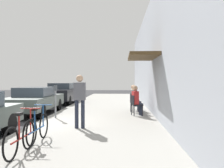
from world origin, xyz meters
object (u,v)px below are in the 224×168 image
(parking_meter, at_px, (56,99))
(cafe_chair_1, at_px, (134,102))
(cafe_chair_0, at_px, (135,104))
(bicycle_0, at_px, (37,128))
(seated_patron_1, at_px, (135,98))
(bicycle_1, at_px, (22,136))
(parked_car_2, at_px, (62,93))
(seated_patron_0, at_px, (137,99))
(parked_car_1, at_px, (35,100))
(cafe_chair_2, at_px, (133,100))
(seated_patron_2, at_px, (134,96))
(pedestrian_standing, at_px, (80,97))

(parking_meter, xyz_separation_m, cafe_chair_1, (3.25, 1.79, -0.26))
(parking_meter, distance_m, cafe_chair_0, 3.36)
(bicycle_0, height_order, seated_patron_1, seated_patron_1)
(bicycle_0, distance_m, bicycle_1, 0.82)
(parked_car_2, xyz_separation_m, seated_patron_1, (4.86, -5.41, 0.06))
(seated_patron_0, xyz_separation_m, seated_patron_1, (-0.00, 0.99, 0.00))
(parked_car_1, height_order, cafe_chair_2, parked_car_1)
(parked_car_1, relative_size, cafe_chair_2, 5.06)
(bicycle_0, xyz_separation_m, seated_patron_2, (2.70, 6.53, 0.34))
(parked_car_1, distance_m, cafe_chair_0, 4.93)
(bicycle_1, distance_m, pedestrian_standing, 2.84)
(cafe_chair_0, bearing_deg, seated_patron_2, 88.23)
(seated_patron_2, bearing_deg, bicycle_0, -112.48)
(seated_patron_0, height_order, cafe_chair_2, seated_patron_0)
(parked_car_2, distance_m, bicycle_1, 12.09)
(bicycle_0, distance_m, seated_patron_1, 6.29)
(parking_meter, distance_m, pedestrian_standing, 2.44)
(parked_car_1, distance_m, parked_car_2, 5.32)
(parking_meter, distance_m, seated_patron_1, 3.77)
(parking_meter, height_order, cafe_chair_2, parking_meter)
(seated_patron_0, bearing_deg, seated_patron_1, 90.01)
(bicycle_0, relative_size, seated_patron_0, 1.33)
(parked_car_1, xyz_separation_m, cafe_chair_1, (4.80, -0.11, -0.06))
(cafe_chair_2, bearing_deg, parking_meter, -140.73)
(seated_patron_2, bearing_deg, seated_patron_0, -89.98)
(parking_meter, distance_m, cafe_chair_2, 4.21)
(parking_meter, xyz_separation_m, cafe_chair_0, (3.26, 0.79, -0.26))
(parked_car_2, xyz_separation_m, bicycle_0, (2.16, -11.08, -0.27))
(parked_car_1, distance_m, seated_patron_0, 4.98)
(cafe_chair_1, bearing_deg, cafe_chair_2, 90.14)
(bicycle_1, relative_size, cafe_chair_2, 1.97)
(bicycle_0, xyz_separation_m, seated_patron_1, (2.70, 5.67, 0.34))
(cafe_chair_1, bearing_deg, seated_patron_2, 86.19)
(parked_car_2, height_order, bicycle_1, parked_car_2)
(parked_car_2, relative_size, cafe_chair_1, 5.06)
(parked_car_2, bearing_deg, cafe_chair_1, -48.47)
(parking_meter, relative_size, cafe_chair_0, 1.52)
(parking_meter, height_order, seated_patron_2, parking_meter)
(seated_patron_0, bearing_deg, parked_car_2, 127.23)
(seated_patron_0, bearing_deg, bicycle_0, -120.01)
(seated_patron_1, bearing_deg, cafe_chair_0, -93.30)
(parked_car_2, relative_size, bicycle_0, 2.57)
(seated_patron_0, xyz_separation_m, cafe_chair_2, (-0.06, 1.85, -0.19))
(parked_car_1, distance_m, pedestrian_standing, 4.89)
(cafe_chair_1, bearing_deg, bicycle_1, -112.39)
(parked_car_2, relative_size, seated_patron_2, 3.41)
(parked_car_1, relative_size, seated_patron_2, 3.41)
(seated_patron_1, distance_m, seated_patron_2, 0.86)
(cafe_chair_1, height_order, seated_patron_2, seated_patron_2)
(bicycle_1, xyz_separation_m, cafe_chair_0, (2.67, 5.48, 0.14))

